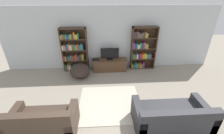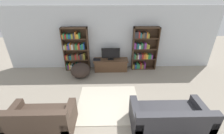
{
  "view_description": "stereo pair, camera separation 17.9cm",
  "coord_description": "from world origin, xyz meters",
  "px_view_note": "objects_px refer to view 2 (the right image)",
  "views": [
    {
      "loc": [
        -0.3,
        -1.81,
        3.14
      ],
      "look_at": [
        -0.01,
        2.83,
        0.7
      ],
      "focal_mm": 24.0,
      "sensor_mm": 36.0,
      "label": 1
    },
    {
      "loc": [
        -0.12,
        -1.82,
        3.14
      ],
      "look_at": [
        -0.01,
        2.83,
        0.7
      ],
      "focal_mm": 24.0,
      "sensor_mm": 36.0,
      "label": 2
    }
  ],
  "objects_px": {
    "couch_left_sectional": "(41,122)",
    "bookshelf_left": "(75,50)",
    "beanbag_ottoman": "(81,70)",
    "tv_stand": "(111,65)",
    "laptop": "(97,60)",
    "couch_right_sofa": "(169,120)",
    "television": "(111,54)",
    "bookshelf_right": "(143,49)"
  },
  "relations": [
    {
      "from": "couch_left_sectional",
      "to": "bookshelf_left",
      "type": "bearing_deg",
      "value": 85.27
    },
    {
      "from": "bookshelf_left",
      "to": "couch_left_sectional",
      "type": "xyz_separation_m",
      "value": [
        -0.27,
        -3.25,
        -0.58
      ]
    },
    {
      "from": "bookshelf_left",
      "to": "beanbag_ottoman",
      "type": "height_order",
      "value": "bookshelf_left"
    },
    {
      "from": "tv_stand",
      "to": "couch_left_sectional",
      "type": "bearing_deg",
      "value": -119.16
    },
    {
      "from": "bookshelf_left",
      "to": "laptop",
      "type": "relative_size",
      "value": 5.8
    },
    {
      "from": "bookshelf_left",
      "to": "couch_left_sectional",
      "type": "bearing_deg",
      "value": -94.73
    },
    {
      "from": "bookshelf_left",
      "to": "couch_right_sofa",
      "type": "xyz_separation_m",
      "value": [
        2.84,
        -3.25,
        -0.59
      ]
    },
    {
      "from": "bookshelf_left",
      "to": "beanbag_ottoman",
      "type": "bearing_deg",
      "value": -68.43
    },
    {
      "from": "couch_right_sofa",
      "to": "beanbag_ottoman",
      "type": "distance_m",
      "value": 3.64
    },
    {
      "from": "laptop",
      "to": "television",
      "type": "bearing_deg",
      "value": 2.64
    },
    {
      "from": "tv_stand",
      "to": "couch_right_sofa",
      "type": "xyz_separation_m",
      "value": [
        1.37,
        -3.11,
        0.04
      ]
    },
    {
      "from": "bookshelf_left",
      "to": "beanbag_ottoman",
      "type": "distance_m",
      "value": 0.93
    },
    {
      "from": "tv_stand",
      "to": "beanbag_ottoman",
      "type": "distance_m",
      "value": 1.31
    },
    {
      "from": "couch_left_sectional",
      "to": "couch_right_sofa",
      "type": "height_order",
      "value": "couch_left_sectional"
    },
    {
      "from": "couch_right_sofa",
      "to": "beanbag_ottoman",
      "type": "height_order",
      "value": "couch_right_sofa"
    },
    {
      "from": "couch_left_sectional",
      "to": "couch_right_sofa",
      "type": "relative_size",
      "value": 0.85
    },
    {
      "from": "bookshelf_left",
      "to": "television",
      "type": "bearing_deg",
      "value": -4.98
    },
    {
      "from": "television",
      "to": "tv_stand",
      "type": "bearing_deg",
      "value": -90.0
    },
    {
      "from": "laptop",
      "to": "couch_right_sofa",
      "type": "xyz_separation_m",
      "value": [
        1.96,
        -3.09,
        -0.22
      ]
    },
    {
      "from": "bookshelf_right",
      "to": "tv_stand",
      "type": "bearing_deg",
      "value": -173.92
    },
    {
      "from": "bookshelf_left",
      "to": "television",
      "type": "distance_m",
      "value": 1.48
    },
    {
      "from": "bookshelf_right",
      "to": "television",
      "type": "bearing_deg",
      "value": -174.57
    },
    {
      "from": "beanbag_ottoman",
      "to": "tv_stand",
      "type": "bearing_deg",
      "value": 23.59
    },
    {
      "from": "couch_left_sectional",
      "to": "couch_right_sofa",
      "type": "distance_m",
      "value": 3.11
    },
    {
      "from": "couch_left_sectional",
      "to": "couch_right_sofa",
      "type": "bearing_deg",
      "value": 0.06
    },
    {
      "from": "tv_stand",
      "to": "television",
      "type": "distance_m",
      "value": 0.51
    },
    {
      "from": "bookshelf_left",
      "to": "tv_stand",
      "type": "xyz_separation_m",
      "value": [
        1.47,
        -0.14,
        -0.63
      ]
    },
    {
      "from": "television",
      "to": "couch_left_sectional",
      "type": "bearing_deg",
      "value": -119.03
    },
    {
      "from": "couch_right_sofa",
      "to": "tv_stand",
      "type": "bearing_deg",
      "value": 113.82
    },
    {
      "from": "television",
      "to": "beanbag_ottoman",
      "type": "relative_size",
      "value": 0.98
    },
    {
      "from": "bookshelf_left",
      "to": "bookshelf_right",
      "type": "relative_size",
      "value": 1.0
    },
    {
      "from": "beanbag_ottoman",
      "to": "couch_right_sofa",
      "type": "bearing_deg",
      "value": -45.1
    },
    {
      "from": "tv_stand",
      "to": "television",
      "type": "height_order",
      "value": "television"
    },
    {
      "from": "bookshelf_left",
      "to": "television",
      "type": "height_order",
      "value": "bookshelf_left"
    },
    {
      "from": "bookshelf_left",
      "to": "beanbag_ottoman",
      "type": "relative_size",
      "value": 2.35
    },
    {
      "from": "couch_right_sofa",
      "to": "beanbag_ottoman",
      "type": "bearing_deg",
      "value": 134.9
    },
    {
      "from": "tv_stand",
      "to": "beanbag_ottoman",
      "type": "height_order",
      "value": "beanbag_ottoman"
    },
    {
      "from": "bookshelf_right",
      "to": "tv_stand",
      "type": "xyz_separation_m",
      "value": [
        -1.36,
        -0.15,
        -0.63
      ]
    },
    {
      "from": "bookshelf_right",
      "to": "laptop",
      "type": "bearing_deg",
      "value": -175.41
    },
    {
      "from": "couch_left_sectional",
      "to": "television",
      "type": "bearing_deg",
      "value": 60.97
    },
    {
      "from": "laptop",
      "to": "beanbag_ottoman",
      "type": "bearing_deg",
      "value": -140.11
    },
    {
      "from": "tv_stand",
      "to": "laptop",
      "type": "relative_size",
      "value": 4.63
    }
  ]
}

